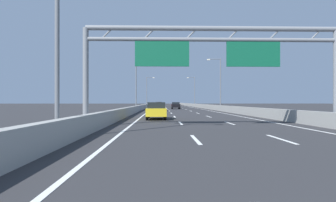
{
  "coord_description": "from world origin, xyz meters",
  "views": [
    {
      "loc": [
        -3.27,
        0.53,
        1.59
      ],
      "look_at": [
        -1.1,
        83.73,
        1.75
      ],
      "focal_mm": 30.71,
      "sensor_mm": 36.0,
      "label": 1
    }
  ],
  "objects": [
    {
      "name": "lane_dash_right_10",
      "position": [
        1.8,
        93.5,
        0.01
      ],
      "size": [
        0.16,
        3.0,
        0.01
      ],
      "primitive_type": "cube",
      "color": "white",
      "rests_on": "ground_plane"
    },
    {
      "name": "lane_dash_left_3",
      "position": [
        -1.8,
        30.5,
        0.01
      ],
      "size": [
        0.16,
        3.0,
        0.01
      ],
      "primitive_type": "cube",
      "color": "white",
      "rests_on": "ground_plane"
    },
    {
      "name": "lane_dash_left_7",
      "position": [
        -1.8,
        66.5,
        0.01
      ],
      "size": [
        0.16,
        3.0,
        0.01
      ],
      "primitive_type": "cube",
      "color": "white",
      "rests_on": "ground_plane"
    },
    {
      "name": "yellow_car",
      "position": [
        -3.63,
        26.51,
        0.77
      ],
      "size": [
        1.75,
        4.55,
        1.53
      ],
      "color": "yellow",
      "rests_on": "ground_plane"
    },
    {
      "name": "lane_dash_right_16",
      "position": [
        1.8,
        147.5,
        0.01
      ],
      "size": [
        0.16,
        3.0,
        0.01
      ],
      "primitive_type": "cube",
      "color": "white",
      "rests_on": "ground_plane"
    },
    {
      "name": "lane_dash_left_8",
      "position": [
        -1.8,
        75.5,
        0.01
      ],
      "size": [
        0.16,
        3.0,
        0.01
      ],
      "primitive_type": "cube",
      "color": "white",
      "rests_on": "ground_plane"
    },
    {
      "name": "lane_dash_left_6",
      "position": [
        -1.8,
        57.5,
        0.01
      ],
      "size": [
        0.16,
        3.0,
        0.01
      ],
      "primitive_type": "cube",
      "color": "white",
      "rests_on": "ground_plane"
    },
    {
      "name": "lane_dash_right_11",
      "position": [
        1.8,
        102.5,
        0.01
      ],
      "size": [
        0.16,
        3.0,
        0.01
      ],
      "primitive_type": "cube",
      "color": "white",
      "rests_on": "ground_plane"
    },
    {
      "name": "blue_car",
      "position": [
        -3.6,
        49.14,
        0.74
      ],
      "size": [
        1.75,
        4.16,
        1.43
      ],
      "color": "#2347AD",
      "rests_on": "ground_plane"
    },
    {
      "name": "lane_dash_left_2",
      "position": [
        -1.8,
        21.5,
        0.01
      ],
      "size": [
        0.16,
        3.0,
        0.01
      ],
      "primitive_type": "cube",
      "color": "white",
      "rests_on": "ground_plane"
    },
    {
      "name": "lane_dash_left_1",
      "position": [
        -1.8,
        12.5,
        0.01
      ],
      "size": [
        0.16,
        3.0,
        0.01
      ],
      "primitive_type": "cube",
      "color": "white",
      "rests_on": "ground_plane"
    },
    {
      "name": "lane_dash_left_14",
      "position": [
        -1.8,
        129.5,
        0.01
      ],
      "size": [
        0.16,
        3.0,
        0.01
      ],
      "primitive_type": "cube",
      "color": "white",
      "rests_on": "ground_plane"
    },
    {
      "name": "lane_dash_right_6",
      "position": [
        1.8,
        57.5,
        0.01
      ],
      "size": [
        0.16,
        3.0,
        0.01
      ],
      "primitive_type": "cube",
      "color": "white",
      "rests_on": "ground_plane"
    },
    {
      "name": "lane_dash_left_17",
      "position": [
        -1.8,
        156.5,
        0.01
      ],
      "size": [
        0.16,
        3.0,
        0.01
      ],
      "primitive_type": "cube",
      "color": "white",
      "rests_on": "ground_plane"
    },
    {
      "name": "lane_dash_right_15",
      "position": [
        1.8,
        138.5,
        0.01
      ],
      "size": [
        0.16,
        3.0,
        0.01
      ],
      "primitive_type": "cube",
      "color": "white",
      "rests_on": "ground_plane"
    },
    {
      "name": "lane_dash_right_5",
      "position": [
        1.8,
        48.5,
        0.01
      ],
      "size": [
        0.16,
        3.0,
        0.01
      ],
      "primitive_type": "cube",
      "color": "white",
      "rests_on": "ground_plane"
    },
    {
      "name": "lane_dash_right_1",
      "position": [
        1.8,
        12.5,
        0.01
      ],
      "size": [
        0.16,
        3.0,
        0.01
      ],
      "primitive_type": "cube",
      "color": "white",
      "rests_on": "ground_plane"
    },
    {
      "name": "lane_dash_left_12",
      "position": [
        -1.8,
        111.5,
        0.01
      ],
      "size": [
        0.16,
        3.0,
        0.01
      ],
      "primitive_type": "cube",
      "color": "white",
      "rests_on": "ground_plane"
    },
    {
      "name": "lane_dash_right_4",
      "position": [
        1.8,
        39.5,
        0.01
      ],
      "size": [
        0.16,
        3.0,
        0.01
      ],
      "primitive_type": "cube",
      "color": "white",
      "rests_on": "ground_plane"
    },
    {
      "name": "lane_dash_right_2",
      "position": [
        1.8,
        21.5,
        0.01
      ],
      "size": [
        0.16,
        3.0,
        0.01
      ],
      "primitive_type": "cube",
      "color": "white",
      "rests_on": "ground_plane"
    },
    {
      "name": "barrier_left",
      "position": [
        -6.9,
        110.0,
        0.47
      ],
      "size": [
        0.45,
        220.0,
        0.95
      ],
      "color": "#9E9E99",
      "rests_on": "ground_plane"
    },
    {
      "name": "streetlamp_right_far",
      "position": [
        7.47,
        92.51,
        5.4
      ],
      "size": [
        2.58,
        0.28,
        9.5
      ],
      "color": "slate",
      "rests_on": "ground_plane"
    },
    {
      "name": "edge_line_left",
      "position": [
        -5.25,
        88.0,
        0.01
      ],
      "size": [
        0.16,
        176.0,
        0.01
      ],
      "primitive_type": "cube",
      "color": "white",
      "rests_on": "ground_plane"
    },
    {
      "name": "lane_dash_right_14",
      "position": [
        1.8,
        129.5,
        0.01
      ],
      "size": [
        0.16,
        3.0,
        0.01
      ],
      "primitive_type": "cube",
      "color": "white",
      "rests_on": "ground_plane"
    },
    {
      "name": "lane_dash_left_4",
      "position": [
        -1.8,
        39.5,
        0.01
      ],
      "size": [
        0.16,
        3.0,
        0.01
      ],
      "primitive_type": "cube",
      "color": "white",
      "rests_on": "ground_plane"
    },
    {
      "name": "lane_dash_right_9",
      "position": [
        1.8,
        84.5,
        0.01
      ],
      "size": [
        0.16,
        3.0,
        0.01
      ],
      "primitive_type": "cube",
      "color": "white",
      "rests_on": "ground_plane"
    },
    {
      "name": "lane_dash_left_5",
      "position": [
        -1.8,
        48.5,
        0.01
      ],
      "size": [
        0.16,
        3.0,
        0.01
      ],
      "primitive_type": "cube",
      "color": "white",
      "rests_on": "ground_plane"
    },
    {
      "name": "lane_dash_right_13",
      "position": [
        1.8,
        120.5,
        0.01
      ],
      "size": [
        0.16,
        3.0,
        0.01
      ],
      "primitive_type": "cube",
      "color": "white",
      "rests_on": "ground_plane"
    },
    {
      "name": "streetlamp_left_near",
      "position": [
        -7.47,
        12.94,
        5.4
      ],
      "size": [
        2.58,
        0.28,
        9.5
      ],
      "color": "slate",
      "rests_on": "ground_plane"
    },
    {
      "name": "lane_dash_left_15",
      "position": [
        -1.8,
        138.5,
        0.01
      ],
      "size": [
        0.16,
        3.0,
        0.01
      ],
      "primitive_type": "cube",
      "color": "white",
      "rests_on": "ground_plane"
    },
    {
      "name": "lane_dash_right_8",
      "position": [
        1.8,
        75.5,
        0.01
      ],
      "size": [
        0.16,
        3.0,
        0.01
      ],
      "primitive_type": "cube",
      "color": "white",
      "rests_on": "ground_plane"
    },
    {
      "name": "ground_plane",
      "position": [
        0.0,
        100.0,
        0.0
      ],
      "size": [
        260.0,
        260.0,
        0.0
      ],
      "primitive_type": "plane",
      "color": "#2D2D30"
    },
    {
      "name": "red_car",
      "position": [
        -3.74,
        86.59,
        0.76
      ],
      "size": [
        1.83,
        4.49,
        1.49
      ],
      "color": "red",
      "rests_on": "ground_plane"
    },
    {
      "name": "streetlamp_right_mid",
      "position": [
        7.47,
        52.72,
        5.4
      ],
      "size": [
        2.58,
        0.28,
        9.5
      ],
      "color": "slate",
      "rests_on": "ground_plane"
    },
    {
      "name": "lane_dash_right_7",
      "position": [
        1.8,
        66.5,
        0.01
      ],
      "size": [
        0.16,
        3.0,
        0.01
      ],
      "primitive_type": "cube",
      "color": "white",
      "rests_on": "ground_plane"
    },
    {
      "name": "lane_dash_left_9",
      "position": [
        -1.8,
        84.5,
        0.01
      ],
      "size": [
        0.16,
        3.0,
        0.01
      ],
      "primitive_type": "cube",
      "color": "white",
      "rests_on": "ground_plane"
    },
    {
      "name": "streetlamp_left_far",
      "position": [
        -7.47,
        92.51,
        5.4
      ],
      "size": [
        2.58,
        0.28,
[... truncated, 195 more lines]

